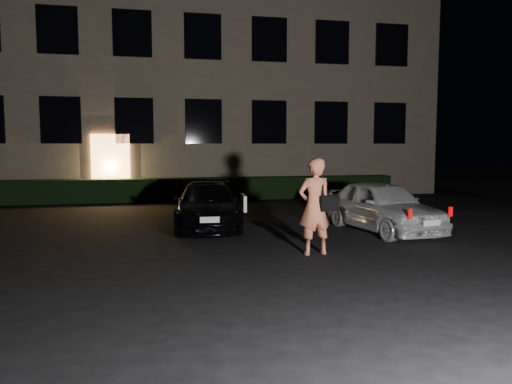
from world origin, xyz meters
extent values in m
plane|color=black|center=(0.00, 0.00, 0.00)|extent=(80.00, 80.00, 0.00)
cube|color=#665C49|center=(0.00, 15.00, 6.00)|extent=(20.00, 8.00, 12.00)
cube|color=#FDAB59|center=(-3.50, 10.94, 1.25)|extent=(1.40, 0.10, 2.50)
cube|color=black|center=(-5.20, 10.94, 3.00)|extent=(1.40, 0.10, 1.70)
cube|color=black|center=(-2.60, 10.94, 3.00)|extent=(1.40, 0.10, 1.70)
cube|color=black|center=(0.00, 10.94, 3.00)|extent=(1.40, 0.10, 1.70)
cube|color=black|center=(2.60, 10.94, 3.00)|extent=(1.40, 0.10, 1.70)
cube|color=black|center=(5.20, 10.94, 3.00)|extent=(1.40, 0.10, 1.70)
cube|color=black|center=(7.80, 10.94, 3.00)|extent=(1.40, 0.10, 1.70)
cube|color=black|center=(-5.20, 10.94, 6.20)|extent=(1.40, 0.10, 1.70)
cube|color=black|center=(-2.60, 10.94, 6.20)|extent=(1.40, 0.10, 1.70)
cube|color=black|center=(0.00, 10.94, 6.20)|extent=(1.40, 0.10, 1.70)
cube|color=black|center=(2.60, 10.94, 6.20)|extent=(1.40, 0.10, 1.70)
cube|color=black|center=(5.20, 10.94, 6.20)|extent=(1.40, 0.10, 1.70)
cube|color=black|center=(7.80, 10.94, 6.20)|extent=(1.40, 0.10, 1.70)
cube|color=black|center=(0.00, 10.50, 0.42)|extent=(15.00, 0.70, 0.85)
imported|color=black|center=(-0.66, 4.17, 0.57)|extent=(1.95, 4.07, 1.14)
cube|color=white|center=(0.13, 3.37, 0.71)|extent=(0.15, 0.82, 0.38)
cube|color=silver|center=(-0.85, 2.13, 0.50)|extent=(0.42, 0.07, 0.13)
imported|color=silver|center=(3.42, 2.66, 0.63)|extent=(1.98, 3.84, 1.25)
cube|color=red|center=(3.16, 0.85, 0.68)|extent=(0.08, 0.06, 0.21)
cube|color=red|center=(4.19, 1.00, 0.68)|extent=(0.08, 0.06, 0.21)
cube|color=silver|center=(3.68, 0.88, 0.47)|extent=(0.42, 0.10, 0.12)
imported|color=#E17551|center=(0.99, 0.57, 0.93)|extent=(0.73, 0.53, 1.86)
cube|color=black|center=(1.24, 0.47, 1.00)|extent=(0.40, 0.22, 0.29)
cube|color=black|center=(1.11, 0.50, 1.42)|extent=(0.05, 0.07, 0.58)
camera|label=1|loc=(-2.10, -8.45, 2.11)|focal=35.00mm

